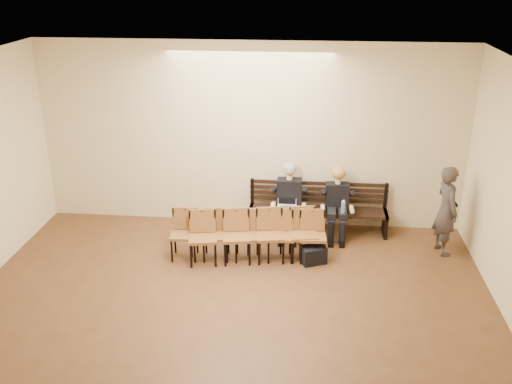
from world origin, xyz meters
TOP-DOWN VIEW (x-y plane):
  - room_walls at (0.00, 0.79)m, footprint 8.02×10.01m
  - bench at (1.31, 4.65)m, footprint 2.60×0.90m
  - seated_man at (0.76, 4.53)m, footprint 0.57×0.79m
  - seated_woman at (1.65, 4.53)m, footprint 0.52×0.72m
  - laptop at (0.73, 4.35)m, footprint 0.39×0.34m
  - water_bottle at (1.75, 4.26)m, footprint 0.09×0.09m
  - bag at (1.24, 3.43)m, footprint 0.49×0.42m
  - passerby at (3.50, 4.05)m, footprint 0.59×0.76m
  - chair_row_front at (0.12, 3.47)m, footprint 2.67×0.64m
  - chair_row_back at (0.22, 3.42)m, footprint 2.24×0.86m

SIDE VIEW (x-z plane):
  - bag at x=1.24m, z-range 0.00..0.30m
  - bench at x=1.31m, z-range 0.00..0.45m
  - chair_row_front at x=0.12m, z-range 0.00..0.86m
  - chair_row_back at x=0.22m, z-range 0.00..0.90m
  - laptop at x=0.73m, z-range 0.45..0.70m
  - water_bottle at x=1.75m, z-range 0.45..0.70m
  - seated_woman at x=1.65m, z-range 0.00..1.22m
  - seated_man at x=0.76m, z-range 0.00..1.37m
  - passerby at x=3.50m, z-range 0.00..1.84m
  - room_walls at x=0.00m, z-range 0.78..4.29m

